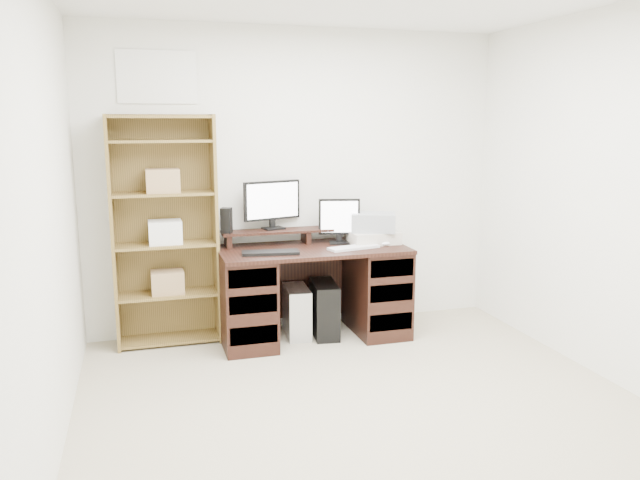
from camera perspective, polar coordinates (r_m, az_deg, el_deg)
name	(u,v)px	position (r m, az deg, el deg)	size (l,w,h in m)	color
room	(388,216)	(3.38, 6.21, 2.22)	(3.54, 4.04, 2.54)	#BAAE90
desk	(313,291)	(5.09, -0.67, -4.66)	(1.50, 0.70, 0.75)	black
riser_shelf	(306,232)	(5.18, -1.29, 0.78)	(1.40, 0.22, 0.12)	black
monitor_wide	(272,202)	(5.14, -4.40, 3.46)	(0.49, 0.19, 0.40)	black
monitor_small	(339,219)	(5.14, 1.77, 1.91)	(0.34, 0.16, 0.37)	black
speaker	(226,220)	(5.01, -8.56, 1.78)	(0.08, 0.08, 0.20)	black
keyboard_black	(271,253)	(4.77, -4.54, -1.16)	(0.43, 0.14, 0.02)	black
keyboard_white	(354,248)	(4.96, 3.10, -0.69)	(0.42, 0.13, 0.02)	silver
mouse	(385,243)	(5.10, 5.97, -0.32)	(0.09, 0.06, 0.04)	white
printer	(373,237)	(5.19, 4.86, 0.26)	(0.40, 0.30, 0.10)	beige
basket	(373,222)	(5.17, 4.88, 1.63)	(0.35, 0.25, 0.15)	gray
tower_silver	(297,311)	(5.18, -2.14, -6.53)	(0.18, 0.41, 0.41)	silver
tower_black	(324,309)	(5.18, 0.39, -6.31)	(0.24, 0.46, 0.44)	black
bookshelf	(165,229)	(5.01, -13.99, 0.96)	(0.80, 0.30, 1.80)	olive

